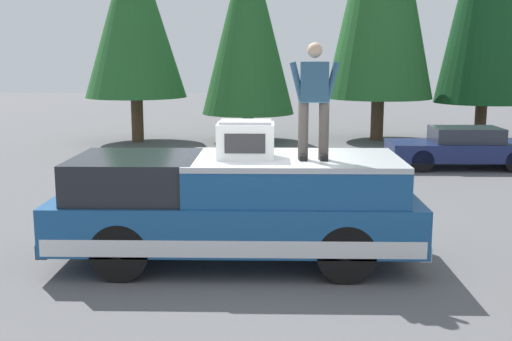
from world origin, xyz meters
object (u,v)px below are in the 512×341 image
at_px(compressor_unit, 246,140).
at_px(person_on_truck_bed, 314,98).
at_px(pickup_truck, 236,207).
at_px(parked_car_navy, 462,148).

xyz_separation_m(compressor_unit, person_on_truck_bed, (-0.14, -1.00, 0.62)).
distance_m(pickup_truck, parked_car_navy, 10.41).
relative_size(pickup_truck, person_on_truck_bed, 3.28).
height_order(pickup_truck, person_on_truck_bed, person_on_truck_bed).
bearing_deg(compressor_unit, person_on_truck_bed, -98.07).
height_order(compressor_unit, parked_car_navy, compressor_unit).
relative_size(compressor_unit, parked_car_navy, 0.20).
bearing_deg(compressor_unit, pickup_truck, 57.38).
bearing_deg(parked_car_navy, pickup_truck, 144.89).
xyz_separation_m(pickup_truck, compressor_unit, (-0.10, -0.15, 1.05)).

